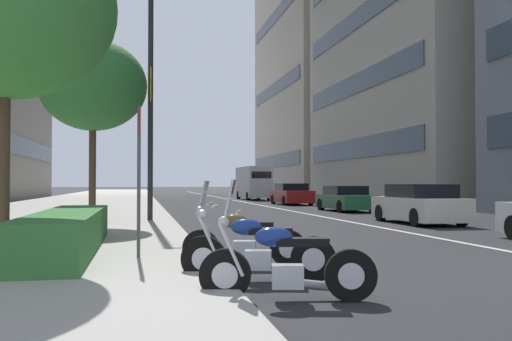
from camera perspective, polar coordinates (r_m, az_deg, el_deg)
The scene contains 14 objects.
sidewalk_right_plaza at distance 36.93m, azimuth -16.93°, elevation -3.28°, with size 160.00×9.51×0.15m, color #A39E93.
lane_centre_stripe at distance 42.44m, azimuth -1.09°, elevation -3.16°, with size 110.00×0.16×0.01m, color silver.
motorcycle_far_end_row at distance 7.08m, azimuth 2.80°, elevation -9.30°, with size 0.73×2.12×1.47m.
motorcycle_nearest_camera at distance 8.45m, azimuth 0.06°, elevation -8.09°, with size 0.77×2.21×1.11m.
motorcycle_by_sign_pole at distance 9.98m, azimuth -1.41°, elevation -6.96°, with size 0.78×2.10×1.47m.
car_approaching_light at distance 21.07m, azimuth 15.81°, elevation -3.27°, with size 4.25×1.85×1.39m.
car_lead_in_lane at distance 29.49m, azimuth 8.85°, elevation -2.82°, with size 4.24×1.98×1.28m.
car_mid_block_traffic at distance 38.04m, azimuth 3.52°, elevation -2.39°, with size 4.31×2.05×1.39m.
delivery_van_ahead at distance 49.19m, azimuth -0.25°, elevation -1.17°, with size 6.04×2.14×2.79m.
parking_sign_by_curb at distance 10.20m, azimuth -11.47°, elevation 0.42°, with size 0.32×0.06×2.62m.
street_lamp_with_banners at distance 20.64m, azimuth -9.36°, elevation 10.37°, with size 1.26×2.67×9.21m.
clipped_hedge_bed at distance 11.50m, azimuth -18.12°, elevation -5.74°, with size 6.73×1.10×0.73m, color #337033.
street_tree_mid_sidewalk at distance 11.47m, azimuth -23.56°, elevation 14.70°, with size 3.89×3.89×6.07m.
street_tree_near_plaza_corner at distance 19.11m, azimuth -15.81°, elevation 8.05°, with size 3.37×3.37×5.80m.
Camera 1 is at (-6.73, 7.56, 1.43)m, focal length 40.49 mm.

